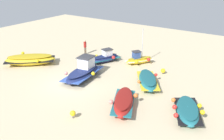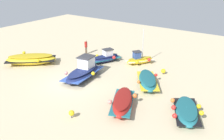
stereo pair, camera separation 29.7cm
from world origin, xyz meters
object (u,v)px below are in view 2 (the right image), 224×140
(fishing_boat_4, at_px, (106,58))
(mooring_buoy_1, at_px, (163,71))
(fishing_boat_5, at_px, (123,102))
(person_walking, at_px, (86,46))
(fishing_boat_3, at_px, (140,60))
(fishing_boat_2, at_px, (31,59))
(fishing_boat_6, at_px, (83,72))
(fishing_boat_0, at_px, (186,111))
(fishing_boat_1, at_px, (147,81))
(mooring_buoy_0, at_px, (72,113))

(fishing_boat_4, xyz_separation_m, mooring_buoy_1, (-6.57, -0.39, -0.11))
(fishing_boat_5, bearing_deg, person_walking, 26.64)
(fishing_boat_3, bearing_deg, fishing_boat_2, -20.81)
(fishing_boat_6, bearing_deg, fishing_boat_0, -103.12)
(fishing_boat_5, xyz_separation_m, fishing_boat_6, (5.93, -2.50, 0.10))
(mooring_buoy_1, bearing_deg, fishing_boat_2, 23.62)
(fishing_boat_0, bearing_deg, fishing_boat_1, 31.63)
(fishing_boat_3, distance_m, fishing_boat_4, 3.67)
(fishing_boat_4, xyz_separation_m, fishing_boat_5, (-6.78, 7.11, 0.05))
(fishing_boat_0, distance_m, fishing_boat_1, 5.34)
(fishing_boat_1, xyz_separation_m, mooring_buoy_0, (1.80, 7.58, -0.05))
(fishing_boat_4, height_order, mooring_buoy_1, fishing_boat_4)
(fishing_boat_6, bearing_deg, person_walking, 30.17)
(fishing_boat_1, distance_m, fishing_boat_3, 5.24)
(fishing_boat_1, distance_m, person_walking, 10.39)
(mooring_buoy_1, bearing_deg, person_walking, -2.02)
(fishing_boat_0, xyz_separation_m, mooring_buoy_0, (6.31, 4.71, -0.02))
(fishing_boat_1, bearing_deg, fishing_boat_2, 66.76)
(fishing_boat_4, relative_size, fishing_boat_5, 0.87)
(fishing_boat_6, xyz_separation_m, person_walking, (4.24, -5.35, 0.39))
(mooring_buoy_0, bearing_deg, fishing_boat_1, -103.36)
(fishing_boat_4, relative_size, mooring_buoy_1, 6.47)
(fishing_boat_0, relative_size, fishing_boat_3, 1.08)
(fishing_boat_0, xyz_separation_m, fishing_boat_1, (4.51, -2.87, 0.03))
(person_walking, bearing_deg, mooring_buoy_0, 49.04)
(mooring_buoy_0, xyz_separation_m, mooring_buoy_1, (-1.94, -10.56, -0.04))
(fishing_boat_1, bearing_deg, fishing_boat_4, 33.37)
(fishing_boat_0, height_order, fishing_boat_3, fishing_boat_3)
(fishing_boat_0, distance_m, person_walking, 15.62)
(person_walking, xyz_separation_m, mooring_buoy_1, (-9.96, 0.35, -0.65))
(fishing_boat_2, height_order, mooring_buoy_0, fishing_boat_2)
(fishing_boat_1, xyz_separation_m, fishing_boat_4, (6.43, -2.60, 0.03))
(mooring_buoy_0, bearing_deg, fishing_boat_5, -125.04)
(fishing_boat_1, distance_m, fishing_boat_6, 5.93)
(person_walking, bearing_deg, fishing_boat_5, 65.06)
(fishing_boat_6, bearing_deg, fishing_boat_4, 2.27)
(fishing_boat_4, height_order, fishing_boat_5, fishing_boat_4)
(fishing_boat_0, relative_size, fishing_boat_4, 1.11)
(fishing_boat_3, xyz_separation_m, person_walking, (6.69, 0.87, 0.53))
(fishing_boat_3, relative_size, fishing_boat_4, 1.03)
(fishing_boat_2, relative_size, fishing_boat_3, 1.37)
(fishing_boat_6, distance_m, mooring_buoy_0, 6.73)
(fishing_boat_2, bearing_deg, fishing_boat_5, -50.62)
(fishing_boat_2, relative_size, fishing_boat_5, 1.22)
(fishing_boat_0, relative_size, mooring_buoy_1, 7.20)
(fishing_boat_3, bearing_deg, fishing_boat_0, 80.54)
(fishing_boat_4, distance_m, mooring_buoy_1, 6.58)
(fishing_boat_3, height_order, fishing_boat_4, fishing_boat_3)
(fishing_boat_1, relative_size, fishing_boat_4, 1.15)
(mooring_buoy_1, bearing_deg, fishing_boat_3, -20.49)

